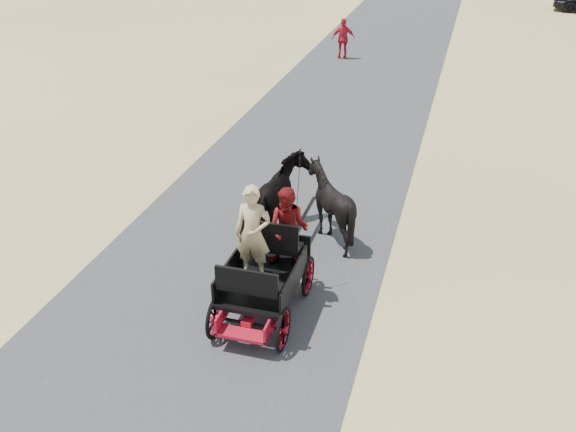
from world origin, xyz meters
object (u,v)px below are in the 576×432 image
(horse_left, at_px, (282,198))
(horse_right, at_px, (330,204))
(carriage, at_px, (264,296))
(pedestrian, at_px, (343,39))

(horse_left, xyz_separation_m, horse_right, (1.10, 0.00, 0.00))
(carriage, bearing_deg, horse_left, 100.39)
(carriage, relative_size, horse_right, 1.41)
(carriage, distance_m, pedestrian, 18.65)
(horse_left, bearing_deg, pedestrian, -83.27)
(horse_left, distance_m, pedestrian, 15.59)
(carriage, bearing_deg, pedestrian, 97.33)
(horse_left, bearing_deg, carriage, 100.39)
(pedestrian, bearing_deg, horse_left, 78.93)
(carriage, distance_m, horse_left, 3.09)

